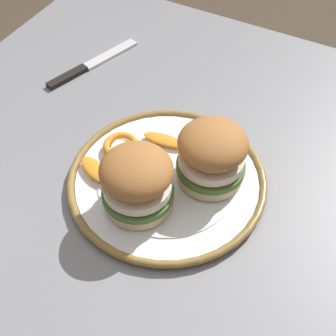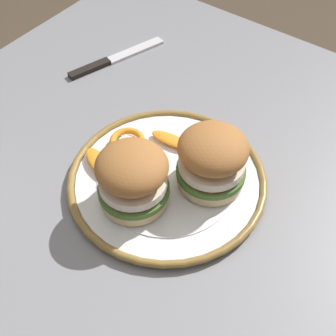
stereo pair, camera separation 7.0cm
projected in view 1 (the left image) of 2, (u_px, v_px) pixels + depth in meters
dining_table at (151, 244)px, 0.81m from camera, size 1.10×1.00×0.74m
dinner_plate at (168, 180)px, 0.76m from camera, size 0.32×0.32×0.02m
sandwich_half_left at (212, 154)px, 0.72m from camera, size 0.15×0.15×0.10m
sandwich_half_right at (137, 181)px, 0.68m from camera, size 0.15×0.15×0.10m
orange_peel_curled at (121, 146)px, 0.79m from camera, size 0.08×0.08×0.01m
orange_peel_strip_long at (165, 140)px, 0.80m from camera, size 0.03×0.08×0.01m
orange_peel_strip_short at (96, 170)px, 0.76m from camera, size 0.05×0.08×0.01m
orange_peel_small_curl at (141, 161)px, 0.77m from camera, size 0.08×0.08×0.01m
table_knife at (87, 67)px, 0.96m from camera, size 0.22×0.09×0.01m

